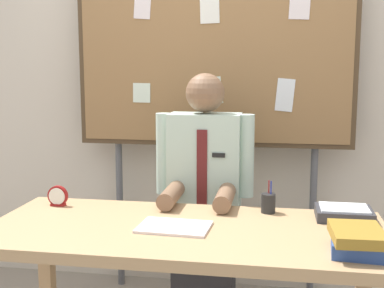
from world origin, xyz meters
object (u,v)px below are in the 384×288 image
Objects in this scene: bulletin_board at (213,52)px; pen_holder at (268,203)px; open_notebook at (174,227)px; desk at (185,246)px; person at (204,209)px; paper_tray at (344,213)px; desk_clock at (58,197)px; book_stack at (358,241)px.

bulletin_board is 13.62× the size of pen_holder.
desk is at bearing 23.74° from open_notebook.
person is at bearing 85.86° from open_notebook.
bulletin_board is 1.07m from pen_holder.
open_notebook is (-0.05, -0.63, 0.09)m from person.
pen_holder is (0.36, -0.31, 0.14)m from person.
paper_tray is (0.35, -0.04, -0.02)m from pen_holder.
open_notebook is at bearing -21.23° from desk_clock.
person is 5.52× the size of book_stack.
desk is at bearing -18.55° from desk_clock.
paper_tray is at bearing -7.21° from pen_holder.
paper_tray is at bearing -26.41° from person.
paper_tray is at bearing -44.97° from bulletin_board.
pen_holder is (0.41, 0.32, 0.04)m from open_notebook.
open_notebook is 0.72m from desk_clock.
bulletin_board is at bearing 118.34° from pen_holder.
book_stack is at bearing -13.22° from open_notebook.
book_stack is 0.61m from pen_holder.
bulletin_board is 20.61× the size of desk_clock.
open_notebook reaches higher than desk.
person is 5.52× the size of paper_tray.
desk_clock is at bearing 158.77° from open_notebook.
open_notebook is (-0.05, -0.02, 0.09)m from desk.
pen_holder is at bearing 37.85° from open_notebook.
paper_tray is (0.00, 0.45, -0.02)m from book_stack.
desk_clock reaches higher than book_stack.
desk is at bearing 164.47° from book_stack.
bulletin_board reaches higher than person.
desk_clock is (-1.43, 0.44, -0.00)m from book_stack.
desk_clock is 1.43m from paper_tray.
desk_clock is at bearing 161.45° from desk.
paper_tray reaches higher than open_notebook.
book_stack is 0.83× the size of open_notebook.
bulletin_board is 8.38× the size of book_stack.
pen_holder is (0.36, 0.30, 0.14)m from desk.
bulletin_board is at bearing 45.63° from desk_clock.
desk is 11.21× the size of pen_holder.
bulletin_board reaches higher than desk.
desk is 1.25× the size of person.
paper_tray is at bearing 19.35° from desk.
person is 0.81m from desk_clock.
paper_tray is (0.72, -0.36, 0.11)m from person.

